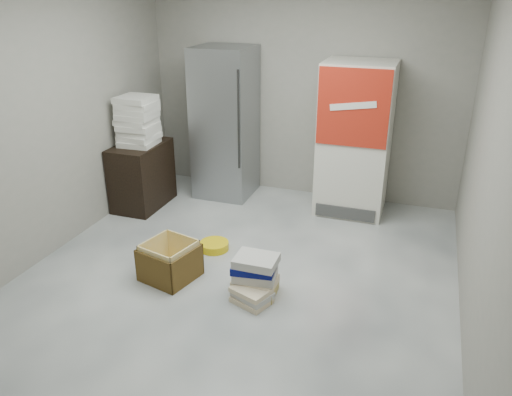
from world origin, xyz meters
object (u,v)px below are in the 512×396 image
object	(u,v)px
coke_cooler	(355,139)
wood_shelf	(142,175)
cardboard_box	(170,263)
phonebook_stack_main	(255,275)
steel_fridge	(225,123)

from	to	relation	value
coke_cooler	wood_shelf	xyz separation A→B (m)	(-2.48, -0.72, -0.50)
coke_cooler	cardboard_box	xyz separation A→B (m)	(-1.35, -2.14, -0.75)
coke_cooler	wood_shelf	world-z (taller)	coke_cooler
wood_shelf	phonebook_stack_main	size ratio (longest dim) A/B	1.90
steel_fridge	coke_cooler	world-z (taller)	steel_fridge
steel_fridge	wood_shelf	bearing A→B (deg)	-138.69
steel_fridge	cardboard_box	xyz separation A→B (m)	(0.30, -2.14, -0.80)
steel_fridge	phonebook_stack_main	size ratio (longest dim) A/B	4.51
phonebook_stack_main	cardboard_box	distance (m)	0.85
steel_fridge	coke_cooler	size ratio (longest dim) A/B	1.06
coke_cooler	phonebook_stack_main	size ratio (longest dim) A/B	4.28
steel_fridge	wood_shelf	world-z (taller)	steel_fridge
steel_fridge	cardboard_box	size ratio (longest dim) A/B	3.44
coke_cooler	cardboard_box	distance (m)	2.64
wood_shelf	steel_fridge	bearing A→B (deg)	41.31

